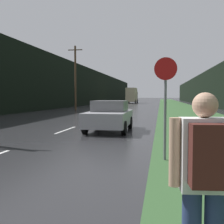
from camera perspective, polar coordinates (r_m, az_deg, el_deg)
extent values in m
cube|color=#33562D|center=(41.08, 13.70, 0.74)|extent=(6.00, 240.00, 0.02)
cube|color=silver|center=(14.58, -9.36, -3.62)|extent=(0.12, 3.00, 0.01)
cube|color=silver|center=(21.28, -3.14, -1.43)|extent=(0.12, 3.00, 0.01)
cube|color=silver|center=(28.13, 0.08, -0.29)|extent=(0.12, 3.00, 0.01)
cube|color=black|center=(53.24, -6.86, 5.34)|extent=(2.00, 140.00, 7.42)
cube|color=black|center=(51.72, 19.67, 4.55)|extent=(2.00, 140.00, 6.18)
cylinder|color=#4C3823|center=(35.32, -7.45, 6.84)|extent=(0.24, 0.24, 7.94)
cube|color=#4C3823|center=(35.71, -7.49, 12.40)|extent=(1.80, 0.10, 0.10)
cylinder|color=slate|center=(7.61, 10.74, -1.75)|extent=(0.07, 0.07, 2.16)
cylinder|color=#B71414|center=(7.62, 10.85, 8.64)|extent=(0.60, 0.02, 0.60)
cube|color=white|center=(2.62, 18.21, -8.19)|extent=(0.44, 0.28, 0.65)
sphere|color=tan|center=(2.57, 18.38, 1.34)|extent=(0.22, 0.22, 0.22)
cylinder|color=tan|center=(2.57, 12.61, -7.94)|extent=(0.10, 0.10, 0.61)
cube|color=#471E19|center=(2.42, 19.45, -8.38)|extent=(0.35, 0.21, 0.52)
cube|color=#9E9EA3|center=(13.95, -0.55, -1.29)|extent=(1.90, 4.10, 0.69)
cube|color=#5E5E61|center=(14.12, -0.40, 1.25)|extent=(1.62, 1.84, 0.53)
cylinder|color=black|center=(12.59, 2.45, -3.22)|extent=(0.20, 0.63, 0.63)
cylinder|color=black|center=(12.95, -5.52, -3.05)|extent=(0.20, 0.63, 0.63)
cylinder|color=black|center=(15.10, 3.70, -2.15)|extent=(0.20, 0.63, 0.63)
cylinder|color=black|center=(15.40, -3.00, -2.04)|extent=(0.20, 0.63, 0.63)
cube|color=#6E684F|center=(72.87, 4.34, 3.16)|extent=(2.12, 2.29, 2.48)
cube|color=tan|center=(68.56, 3.99, 3.50)|extent=(2.24, 6.39, 3.31)
cylinder|color=black|center=(72.77, 3.49, 2.22)|extent=(0.28, 0.90, 0.90)
cylinder|color=black|center=(72.56, 5.16, 2.21)|extent=(0.28, 0.90, 0.90)
cylinder|color=black|center=(67.10, 2.94, 2.14)|extent=(0.28, 0.90, 0.90)
cylinder|color=black|center=(66.87, 4.75, 2.13)|extent=(0.28, 0.90, 0.90)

